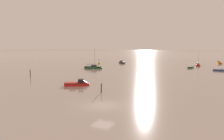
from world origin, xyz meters
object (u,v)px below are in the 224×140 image
at_px(motorboat_moored_3, 222,70).
at_px(mooring_post_near, 30,73).
at_px(channel_buoy, 99,63).
at_px(sailboat_moored_0, 93,67).
at_px(motorboat_moored_1, 122,62).
at_px(rowboat_moored_0, 191,67).
at_px(motorboat_moored_0, 219,63).
at_px(mooring_post_left, 101,88).
at_px(motorboat_moored_2, 80,84).
at_px(sailboat_moored_1, 198,65).

relative_size(motorboat_moored_3, mooring_post_near, 2.00).
bearing_deg(channel_buoy, sailboat_moored_0, -68.53).
bearing_deg(motorboat_moored_1, rowboat_moored_0, -146.93).
relative_size(motorboat_moored_0, rowboat_moored_0, 1.08).
bearing_deg(mooring_post_left, rowboat_moored_0, 77.06).
bearing_deg(motorboat_moored_1, motorboat_moored_3, -150.87).
bearing_deg(motorboat_moored_2, mooring_post_left, -58.74).
relative_size(motorboat_moored_0, motorboat_moored_2, 0.97).
height_order(sailboat_moored_0, channel_buoy, sailboat_moored_0).
distance_m(motorboat_moored_1, sailboat_moored_1, 31.27).
xyz_separation_m(sailboat_moored_0, motorboat_moored_2, (12.63, -26.99, -0.05)).
height_order(motorboat_moored_1, rowboat_moored_0, motorboat_moored_1).
xyz_separation_m(sailboat_moored_0, mooring_post_left, (19.05, -30.41, 0.41)).
distance_m(channel_buoy, mooring_post_left, 51.65).
relative_size(sailboat_moored_0, mooring_post_near, 3.54).
bearing_deg(rowboat_moored_0, mooring_post_near, -24.81).
bearing_deg(motorboat_moored_0, motorboat_moored_2, 151.45).
distance_m(motorboat_moored_0, motorboat_moored_3, 29.89).
xyz_separation_m(rowboat_moored_0, mooring_post_left, (-10.55, -45.93, 0.55)).
distance_m(motorboat_moored_0, motorboat_moored_2, 71.85).
bearing_deg(mooring_post_near, mooring_post_left, -17.84).
height_order(motorboat_moored_0, mooring_post_left, mooring_post_left).
xyz_separation_m(motorboat_moored_3, mooring_post_left, (-19.67, -40.14, 0.54)).
height_order(motorboat_moored_1, sailboat_moored_0, sailboat_moored_0).
bearing_deg(motorboat_moored_3, motorboat_moored_1, 164.06).
bearing_deg(motorboat_moored_0, mooring_post_near, 138.43).
distance_m(sailboat_moored_0, sailboat_moored_1, 39.98).
height_order(sailboat_moored_1, motorboat_moored_3, sailboat_moored_1).
bearing_deg(motorboat_moored_2, sailboat_moored_0, 84.38).
height_order(motorboat_moored_2, rowboat_moored_0, motorboat_moored_2).
xyz_separation_m(motorboat_moored_1, motorboat_moored_3, (38.40, -14.89, -0.08)).
relative_size(sailboat_moored_0, channel_buoy, 3.23).
bearing_deg(rowboat_moored_0, channel_buoy, -72.31).
bearing_deg(channel_buoy, sailboat_moored_1, 14.47).
height_order(motorboat_moored_2, channel_buoy, channel_buoy).
xyz_separation_m(motorboat_moored_1, sailboat_moored_0, (-0.32, -24.63, 0.05)).
bearing_deg(motorboat_moored_0, rowboat_moored_0, 151.00).
relative_size(sailboat_moored_0, motorboat_moored_2, 1.49).
distance_m(sailboat_moored_1, mooring_post_near, 59.45).
relative_size(channel_buoy, mooring_post_near, 1.10).
distance_m(rowboat_moored_0, channel_buoy, 35.45).
xyz_separation_m(motorboat_moored_2, rowboat_moored_0, (16.97, 42.52, -0.09)).
height_order(motorboat_moored_1, motorboat_moored_2, motorboat_moored_2).
bearing_deg(sailboat_moored_0, motorboat_moored_0, 36.08).
bearing_deg(rowboat_moored_0, motorboat_moored_3, 74.16).
height_order(motorboat_moored_1, mooring_post_near, mooring_post_near).
height_order(sailboat_moored_1, rowboat_moored_0, sailboat_moored_1).
distance_m(motorboat_moored_0, channel_buoy, 51.72).
bearing_deg(mooring_post_left, channel_buoy, 118.81).
bearing_deg(motorboat_moored_0, sailboat_moored_1, 145.64).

